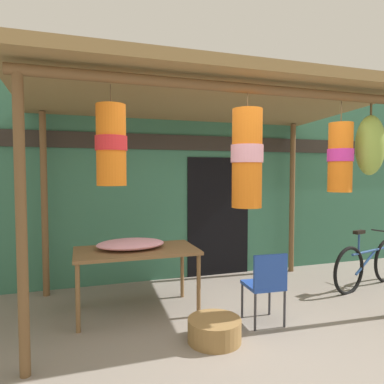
# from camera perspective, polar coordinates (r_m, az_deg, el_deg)

# --- Properties ---
(ground_plane) EXTENTS (30.00, 30.00, 0.00)m
(ground_plane) POSITION_cam_1_polar(r_m,az_deg,el_deg) (4.06, 7.89, -22.30)
(ground_plane) COLOR gray
(shop_facade) EXTENTS (12.11, 0.29, 3.60)m
(shop_facade) POSITION_cam_1_polar(r_m,az_deg,el_deg) (5.84, -1.95, 3.71)
(shop_facade) COLOR #387056
(shop_facade) RESTS_ON ground_plane
(market_stall_canopy) EXTENTS (4.52, 2.57, 2.82)m
(market_stall_canopy) POSITION_cam_1_polar(r_m,az_deg,el_deg) (4.44, 3.70, 13.20)
(market_stall_canopy) COLOR brown
(market_stall_canopy) RESTS_ON ground_plane
(display_table) EXTENTS (1.49, 0.80, 0.80)m
(display_table) POSITION_cam_1_polar(r_m,az_deg,el_deg) (4.44, -9.07, -10.14)
(display_table) COLOR brown
(display_table) RESTS_ON ground_plane
(flower_heap_on_table) EXTENTS (0.84, 0.59, 0.11)m
(flower_heap_on_table) POSITION_cam_1_polar(r_m,az_deg,el_deg) (4.46, -9.74, -8.35)
(flower_heap_on_table) COLOR pink
(flower_heap_on_table) RESTS_ON display_table
(folding_chair) EXTENTS (0.42, 0.42, 0.84)m
(folding_chair) POSITION_cam_1_polar(r_m,az_deg,el_deg) (4.18, 11.99, -14.15)
(folding_chair) COLOR #2347A8
(folding_chair) RESTS_ON ground_plane
(wicker_basket_spare) EXTENTS (0.56, 0.56, 0.23)m
(wicker_basket_spare) POSITION_cam_1_polar(r_m,az_deg,el_deg) (3.89, 3.68, -21.56)
(wicker_basket_spare) COLOR olive
(wicker_basket_spare) RESTS_ON ground_plane
(parked_bicycle) EXTENTS (1.70, 0.59, 0.92)m
(parked_bicycle) POSITION_cam_1_polar(r_m,az_deg,el_deg) (6.06, 26.89, -10.48)
(parked_bicycle) COLOR black
(parked_bicycle) RESTS_ON ground_plane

